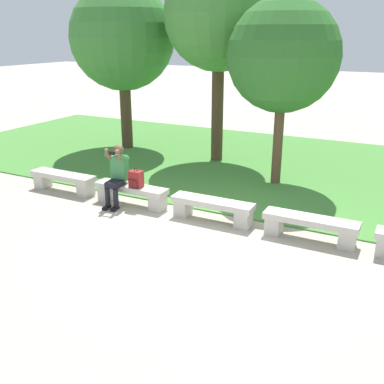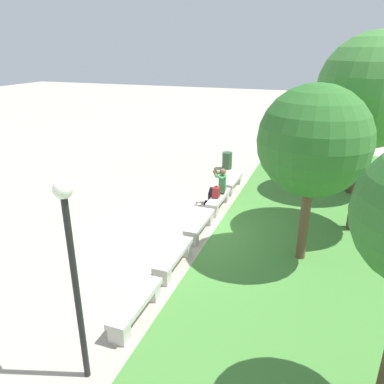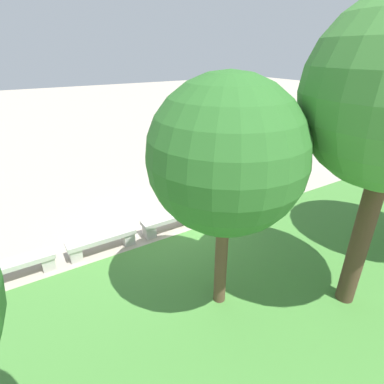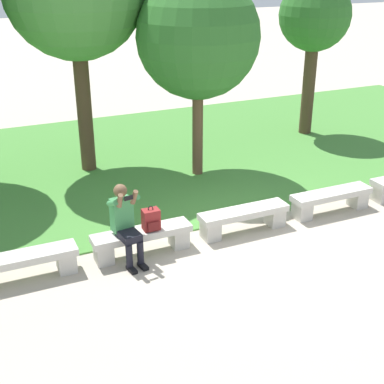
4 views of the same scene
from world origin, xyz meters
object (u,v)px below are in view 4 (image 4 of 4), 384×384
Objects in this scene: bench_near at (142,238)px; backpack at (151,220)px; bench_main at (22,264)px; tree_right_background at (315,18)px; person_photographer at (125,220)px; bench_far at (331,199)px; tree_behind_wall at (198,37)px; bench_mid at (244,217)px.

bench_near is 3.98× the size of backpack.
bench_main is 0.41× the size of tree_right_background.
backpack is at bearing 4.61° from person_photographer.
bench_main is at bearing 180.00° from bench_far.
bench_main is at bearing 180.00° from bench_near.
person_photographer is (1.66, -0.08, 0.44)m from bench_main.
backpack is (2.12, -0.04, 0.33)m from bench_main.
tree_behind_wall reaches higher than person_photographer.
bench_far is 1.29× the size of person_photographer.
person_photographer is 3.08× the size of backpack.
backpack reaches higher than bench_far.
bench_far is (3.91, 0.00, 0.00)m from bench_near.
backpack reaches higher than bench_near.
person_photographer is at bearing -2.65° from bench_main.
bench_far is 4.32m from tree_behind_wall.
tree_right_background is at bearing 34.69° from bench_near.
tree_right_background is (8.42, 4.47, 2.86)m from bench_main.
tree_behind_wall is at bearing 33.87° from bench_main.
bench_near is 0.54m from person_photographer.
bench_near is 0.37m from backpack.
tree_behind_wall is at bearing -159.02° from tree_right_background.
tree_behind_wall is (2.67, 2.98, 2.35)m from person_photographer.
tree_right_background is (6.46, 4.47, 2.86)m from bench_near.
tree_right_background reaches higher than bench_near.
person_photographer is at bearing -178.05° from bench_mid.
bench_far is 4.24m from person_photographer.
bench_near is 1.00× the size of bench_far.
bench_main is at bearing 177.35° from person_photographer.
bench_main is 5.91m from tree_behind_wall.
bench_mid is at bearing 0.00° from bench_near.
tree_behind_wall reaches higher than bench_main.
bench_mid is at bearing -98.11° from tree_behind_wall.
tree_behind_wall is (4.33, 2.90, 2.79)m from bench_main.
backpack is at bearing -1.07° from bench_main.
bench_far is (5.87, 0.00, 0.00)m from bench_main.
backpack is at bearing -178.73° from bench_mid.
tree_right_background reaches higher than person_photographer.
tree_right_background is at bearing 27.98° from bench_main.
tree_right_background reaches higher than bench_mid.
bench_far is 0.39× the size of tree_behind_wall.
tree_right_background is at bearing 60.32° from bench_far.
bench_mid is 3.98× the size of backpack.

